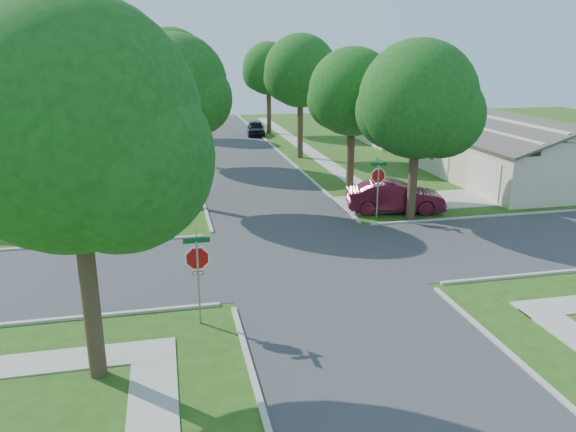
% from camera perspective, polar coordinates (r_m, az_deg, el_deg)
% --- Properties ---
extents(ground, '(100.00, 100.00, 0.00)m').
position_cam_1_polar(ground, '(22.86, 2.16, -4.28)').
color(ground, '#224B14').
rests_on(ground, ground).
extents(road_ns, '(7.00, 100.00, 0.02)m').
position_cam_1_polar(road_ns, '(22.86, 2.16, -4.27)').
color(road_ns, '#333335').
rests_on(road_ns, ground).
extents(sidewalk_ne, '(1.20, 40.00, 0.04)m').
position_cam_1_polar(sidewalk_ne, '(48.72, 1.45, 7.14)').
color(sidewalk_ne, '#9E9B91').
rests_on(sidewalk_ne, ground).
extents(sidewalk_nw, '(1.20, 40.00, 0.04)m').
position_cam_1_polar(sidewalk_nw, '(47.35, -13.14, 6.42)').
color(sidewalk_nw, '#9E9B91').
rests_on(sidewalk_nw, ground).
extents(driveway, '(8.80, 3.60, 0.05)m').
position_cam_1_polar(driveway, '(31.84, 12.79, 1.48)').
color(driveway, '#9E9B91').
rests_on(driveway, ground).
extents(stop_sign_sw, '(1.05, 0.80, 2.98)m').
position_cam_1_polar(stop_sign_sw, '(17.11, -9.18, -4.65)').
color(stop_sign_sw, gray).
rests_on(stop_sign_sw, ground).
extents(stop_sign_ne, '(1.05, 0.80, 2.98)m').
position_cam_1_polar(stop_sign_ne, '(27.97, 9.15, 3.82)').
color(stop_sign_ne, gray).
rests_on(stop_sign_ne, ground).
extents(tree_e_near, '(4.97, 4.80, 8.28)m').
position_cam_1_polar(tree_e_near, '(31.44, 6.65, 12.01)').
color(tree_e_near, '#38281C').
rests_on(tree_e_near, ground).
extents(tree_e_mid, '(5.59, 5.40, 9.21)m').
position_cam_1_polar(tree_e_mid, '(42.90, 1.36, 14.20)').
color(tree_e_mid, '#38281C').
rests_on(tree_e_mid, ground).
extents(tree_e_far, '(5.17, 5.00, 8.72)m').
position_cam_1_polar(tree_e_far, '(55.62, -1.93, 14.52)').
color(tree_e_far, '#38281C').
rests_on(tree_e_far, ground).
extents(tree_w_near, '(5.38, 5.20, 8.97)m').
position_cam_1_polar(tree_w_near, '(29.72, -11.16, 12.45)').
color(tree_w_near, '#38281C').
rests_on(tree_w_near, ground).
extents(tree_w_mid, '(5.80, 5.60, 9.56)m').
position_cam_1_polar(tree_w_mid, '(41.67, -11.70, 14.11)').
color(tree_w_mid, '#38281C').
rests_on(tree_w_mid, ground).
extents(tree_w_far, '(4.76, 4.60, 8.04)m').
position_cam_1_polar(tree_w_far, '(54.70, -11.94, 13.64)').
color(tree_w_far, '#38281C').
rests_on(tree_w_far, ground).
extents(tree_sw_corner, '(6.21, 6.00, 9.55)m').
position_cam_1_polar(tree_sw_corner, '(13.92, -20.79, 7.61)').
color(tree_sw_corner, '#38281C').
rests_on(tree_sw_corner, ground).
extents(tree_ne_corner, '(5.80, 5.60, 8.66)m').
position_cam_1_polar(tree_ne_corner, '(27.61, 13.14, 10.93)').
color(tree_ne_corner, '#38281C').
rests_on(tree_ne_corner, ground).
extents(house_ne_near, '(8.42, 13.60, 4.23)m').
position_cam_1_polar(house_ne_near, '(38.78, 21.45, 5.71)').
color(house_ne_near, beige).
rests_on(house_ne_near, ground).
extents(house_ne_far, '(8.42, 13.60, 4.23)m').
position_cam_1_polar(house_ne_far, '(54.46, 10.98, 9.46)').
color(house_ne_far, beige).
rests_on(house_ne_far, ground).
extents(house_nw_far, '(8.42, 13.60, 4.23)m').
position_cam_1_polar(house_nw_far, '(54.09, -23.85, 8.30)').
color(house_nw_far, beige).
rests_on(house_nw_far, ground).
extents(car_driveway, '(5.20, 2.74, 1.63)m').
position_cam_1_polar(car_driveway, '(29.46, 10.83, 1.96)').
color(car_driveway, '#4D0F1E').
rests_on(car_driveway, ground).
extents(car_curb_east, '(2.13, 4.22, 1.38)m').
position_cam_1_polar(car_curb_east, '(54.74, -3.28, 8.90)').
color(car_curb_east, black).
rests_on(car_curb_east, ground).
extents(car_curb_west, '(2.12, 4.50, 1.27)m').
position_cam_1_polar(car_curb_west, '(64.13, -10.51, 9.77)').
color(car_curb_west, black).
rests_on(car_curb_west, ground).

